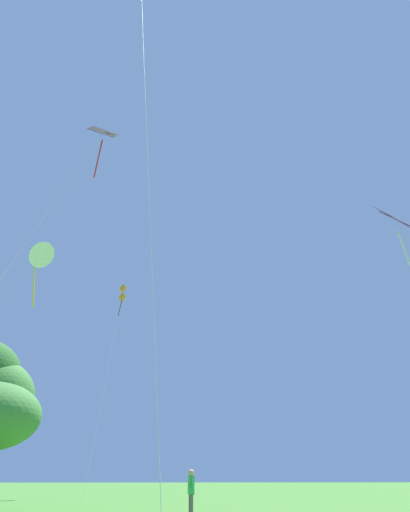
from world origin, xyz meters
name	(u,v)px	position (x,y,z in m)	size (l,w,h in m)	color
kite_white_distant	(36,252)	(-8.72, 17.10, 11.47)	(4.73, 5.37, 12.34)	white
kite_black_large	(97,146)	(-5.66, 12.98, 14.88)	(3.93, 8.05, 16.46)	black
kite_orange_box	(122,294)	(-6.84, 43.85, 19.04)	(1.07, 11.48, 20.06)	orange
kite_purple_streamer	(400,232)	(7.49, 12.70, 11.04)	(2.80, 5.63, 12.37)	purple
person_foreground_watcher	(191,489)	(-1.15, 15.92, 1.07)	(0.25, 0.57, 1.78)	#665B4C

